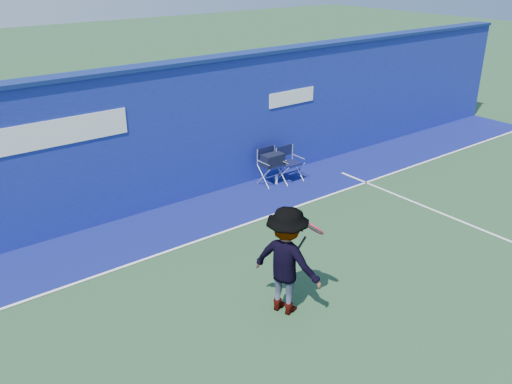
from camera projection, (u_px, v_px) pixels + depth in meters
ground at (324, 316)px, 8.35m from camera, size 80.00×80.00×0.00m
stadium_wall at (157, 137)px, 11.49m from camera, size 24.00×0.50×3.08m
out_of_bounds_strip at (187, 220)px, 11.32m from camera, size 24.00×1.80×0.01m
court_lines at (298, 297)px, 8.78m from camera, size 24.00×12.00×0.01m
directors_chair_left at (272, 169)px, 12.99m from camera, size 0.53×0.47×0.88m
directors_chair_right at (290, 171)px, 13.19m from camera, size 0.51×0.46×0.86m
water_bottle at (276, 179)px, 13.07m from camera, size 0.07×0.07×0.25m
tennis_player at (287, 261)px, 8.17m from camera, size 1.05×1.28×1.75m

